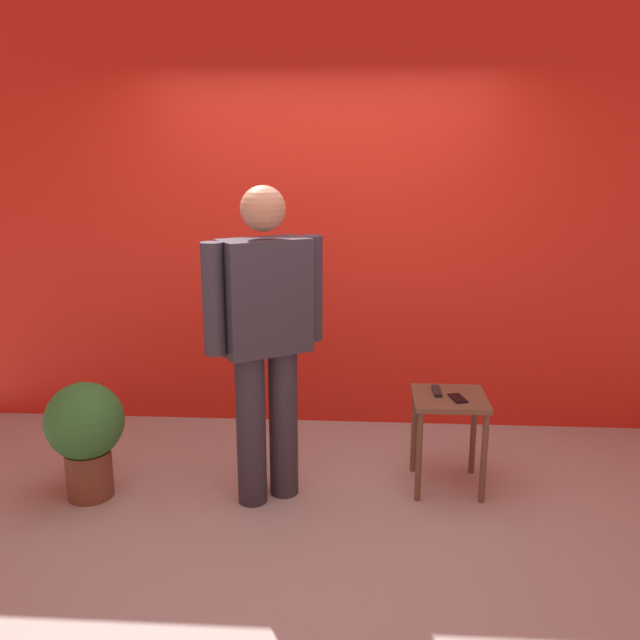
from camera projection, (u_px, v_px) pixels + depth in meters
ground_plane at (308, 528)px, 3.50m from camera, size 12.00×12.00×0.00m
back_wall_red at (324, 223)px, 4.62m from camera, size 5.37×0.12×2.92m
standing_person at (265, 331)px, 3.58m from camera, size 0.65×0.48×1.77m
side_table at (449, 414)px, 3.84m from camera, size 0.42×0.42×0.57m
cell_phone at (458, 398)px, 3.76m from camera, size 0.10×0.16×0.01m
tv_remote at (437, 391)px, 3.86m from camera, size 0.05×0.17×0.02m
potted_plant at (86, 430)px, 3.73m from camera, size 0.44×0.44×0.69m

